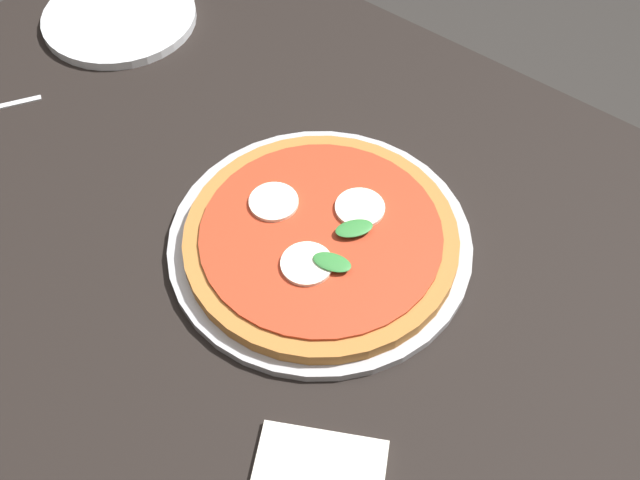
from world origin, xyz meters
TOP-DOWN VIEW (x-y plane):
  - ground_plane at (0.00, 0.00)m, footprint 6.00×6.00m
  - dining_table at (0.00, 0.00)m, footprint 1.34×0.91m
  - serving_tray at (-0.04, -0.02)m, footprint 0.37×0.37m
  - pizza at (-0.04, -0.02)m, footprint 0.33×0.33m
  - plate_white at (0.48, -0.17)m, footprint 0.24×0.24m
  - napkin at (-0.22, 0.20)m, footprint 0.16×0.14m

SIDE VIEW (x-z plane):
  - ground_plane at x=0.00m, z-range 0.00..0.00m
  - dining_table at x=0.00m, z-range 0.28..1.04m
  - napkin at x=-0.22m, z-range 0.76..0.77m
  - serving_tray at x=-0.04m, z-range 0.76..0.78m
  - plate_white at x=0.48m, z-range 0.76..0.78m
  - pizza at x=-0.04m, z-range 0.77..0.80m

